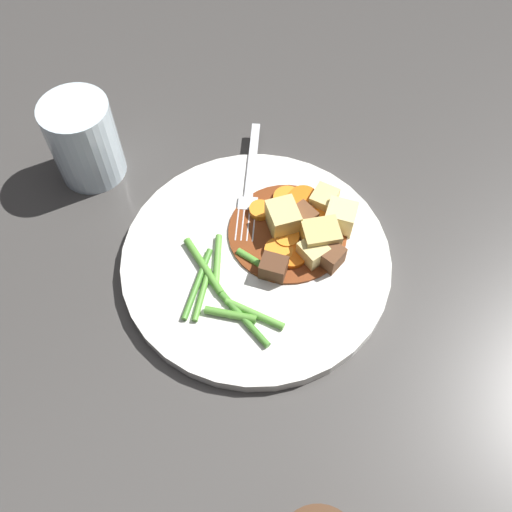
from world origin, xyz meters
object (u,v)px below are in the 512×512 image
Objects in this scene: potato_chunk_2 at (283,219)px; water_glass at (84,140)px; carrot_slice_4 at (279,251)px; meat_chunk_0 at (272,268)px; dinner_plate at (256,260)px; fork at (250,183)px; potato_chunk_0 at (322,198)px; potato_chunk_3 at (313,252)px; carrot_slice_1 at (292,255)px; meat_chunk_2 at (331,257)px; carrot_slice_6 at (285,212)px; potato_chunk_4 at (320,237)px; carrot_slice_5 at (260,211)px; carrot_slice_0 at (287,199)px; carrot_slice_3 at (327,215)px; carrot_slice_2 at (303,200)px; meat_chunk_1 at (302,216)px; carrot_slice_7 at (287,238)px; potato_chunk_1 at (341,217)px.

water_glass is at bearing 115.76° from potato_chunk_2.
meat_chunk_0 is at bearing -146.89° from carrot_slice_4.
fork reaches higher than dinner_plate.
meat_chunk_0 is at bearing -163.05° from potato_chunk_0.
fork is (0.02, 0.12, -0.01)m from potato_chunk_3.
carrot_slice_1 is 1.09× the size of carrot_slice_4.
dinner_plate is at bearing 132.88° from meat_chunk_2.
potato_chunk_4 is (0.00, -0.05, 0.01)m from carrot_slice_6.
carrot_slice_5 is 0.24× the size of water_glass.
carrot_slice_6 is (-0.01, -0.01, 0.00)m from carrot_slice_0.
dinner_plate is at bearing -178.08° from potato_chunk_0.
carrot_slice_3 is 0.06m from potato_chunk_3.
carrot_slice_3 is at bearing -45.81° from carrot_slice_6.
potato_chunk_4 is (-0.03, -0.05, 0.01)m from carrot_slice_2.
potato_chunk_4 reaches higher than meat_chunk_0.
carrot_slice_3 is at bearing -78.05° from carrot_slice_2.
potato_chunk_4 reaches higher than carrot_slice_4.
meat_chunk_0 reaches higher than carrot_slice_1.
carrot_slice_2 is 0.02m from meat_chunk_1.
carrot_slice_7 is at bearing -92.62° from carrot_slice_5.
potato_chunk_1 is at bearing -17.33° from dinner_plate.
carrot_slice_7 is at bearing 98.59° from potato_chunk_3.
meat_chunk_2 is at bearing -103.36° from carrot_slice_0.
carrot_slice_6 is 0.25m from water_glass.
carrot_slice_2 is 0.89× the size of potato_chunk_4.
carrot_slice_0 is 1.32× the size of carrot_slice_5.
carrot_slice_5 is at bearing 135.14° from carrot_slice_6.
carrot_slice_7 is 0.04m from potato_chunk_3.
potato_chunk_2 is (0.02, 0.03, 0.01)m from carrot_slice_1.
dinner_plate is 9.33× the size of potato_chunk_1.
meat_chunk_1 is at bearing -83.71° from fork.
meat_chunk_0 is (-0.02, -0.01, 0.01)m from carrot_slice_4.
meat_chunk_0 is 0.20× the size of fork.
water_glass is at bearing 119.78° from carrot_slice_6.
carrot_slice_5 is at bearing 92.18° from potato_chunk_3.
carrot_slice_5 is 0.07m from potato_chunk_0.
meat_chunk_0 reaches higher than carrot_slice_3.
carrot_slice_6 is at bearing 39.60° from carrot_slice_4.
meat_chunk_1 reaches higher than dinner_plate.
carrot_slice_0 is 0.07m from potato_chunk_1.
potato_chunk_2 reaches higher than fork.
carrot_slice_5 is 0.64× the size of potato_chunk_4.
potato_chunk_4 is at bearing -29.40° from dinner_plate.
fork is at bearing 64.32° from carrot_slice_5.
carrot_slice_0 is at bearing 66.72° from potato_chunk_3.
meat_chunk_0 is 1.04× the size of meat_chunk_1.
carrot_slice_3 is 0.07m from carrot_slice_5.
carrot_slice_7 is (-0.04, -0.04, 0.00)m from carrot_slice_0.
carrot_slice_3 is 1.27× the size of carrot_slice_5.
carrot_slice_5 and carrot_slice_6 have the same top height.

